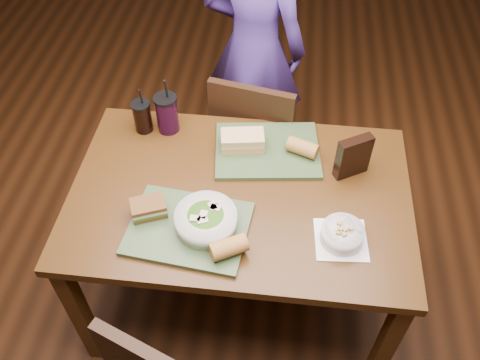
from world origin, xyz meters
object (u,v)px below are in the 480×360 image
object	(u,v)px
diner	(254,49)
dining_table	(240,207)
baguette_far	(303,148)
sandwich_far	(243,141)
tray_near	(188,228)
tray_far	(267,150)
soup_bowl	(342,234)
baguette_near	(229,247)
salad_bowl	(206,219)
chip_bag	(353,157)
sandwich_near	(149,208)
cup_cola	(142,116)
cup_berry	(167,113)
chair_far	(252,141)

from	to	relation	value
diner	dining_table	bearing A→B (deg)	105.51
diner	baguette_far	size ratio (longest dim) A/B	11.99
sandwich_far	baguette_far	xyz separation A→B (m)	(0.24, -0.01, -0.00)
diner	tray_near	xyz separation A→B (m)	(-0.12, -1.17, 0.02)
tray_near	dining_table	bearing A→B (deg)	50.50
tray_far	soup_bowl	bearing A→B (deg)	-54.49
tray_near	baguette_near	distance (m)	0.19
diner	salad_bowl	world-z (taller)	diner
diner	soup_bowl	distance (m)	1.23
soup_bowl	chip_bag	bearing A→B (deg)	83.13
tray_near	baguette_far	world-z (taller)	baguette_far
baguette_near	tray_far	bearing A→B (deg)	80.00
baguette_near	chip_bag	xyz separation A→B (m)	(0.42, 0.44, 0.04)
tray_far	chip_bag	bearing A→B (deg)	-13.36
sandwich_near	chip_bag	size ratio (longest dim) A/B	0.82
baguette_near	baguette_far	distance (m)	0.56
soup_bowl	cup_cola	bearing A→B (deg)	149.40
tray_far	sandwich_near	xyz separation A→B (m)	(-0.40, -0.38, 0.04)
tray_far	tray_near	bearing A→B (deg)	-120.28
sandwich_far	cup_berry	bearing A→B (deg)	164.34
baguette_near	chip_bag	world-z (taller)	chip_bag
diner	baguette_near	world-z (taller)	diner
diner	chair_far	bearing A→B (deg)	108.01
tray_far	cup_cola	distance (m)	0.54
chair_far	cup_cola	xyz separation A→B (m)	(-0.44, -0.24, 0.32)
diner	salad_bowl	bearing A→B (deg)	100.21
diner	sandwich_far	distance (m)	0.74
tray_near	tray_far	world-z (taller)	same
baguette_far	cup_berry	size ratio (longest dim) A/B	0.47
cup_cola	cup_berry	world-z (taller)	cup_berry
tray_far	chip_bag	xyz separation A→B (m)	(0.33, -0.08, 0.08)
tray_far	baguette_far	xyz separation A→B (m)	(0.14, -0.01, 0.04)
chair_far	baguette_far	distance (m)	0.50
baguette_far	cup_cola	world-z (taller)	cup_cola
diner	tray_far	world-z (taller)	diner
dining_table	baguette_near	distance (m)	0.32
baguette_near	chair_far	bearing A→B (deg)	89.89
chair_far	tray_near	world-z (taller)	chair_far
cup_berry	tray_far	bearing A→B (deg)	-12.04
salad_bowl	cup_berry	world-z (taller)	cup_berry
dining_table	sandwich_near	distance (m)	0.37
dining_table	tray_near	bearing A→B (deg)	-129.50
baguette_near	cup_cola	world-z (taller)	cup_cola
dining_table	cup_cola	distance (m)	0.57
baguette_near	salad_bowl	bearing A→B (deg)	131.96
sandwich_near	baguette_near	xyz separation A→B (m)	(0.31, -0.14, 0.00)
diner	tray_far	xyz separation A→B (m)	(0.13, -0.74, 0.02)
baguette_far	chip_bag	size ratio (longest dim) A/B	0.69
salad_bowl	baguette_near	world-z (taller)	salad_bowl
dining_table	tray_far	size ratio (longest dim) A/B	3.10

